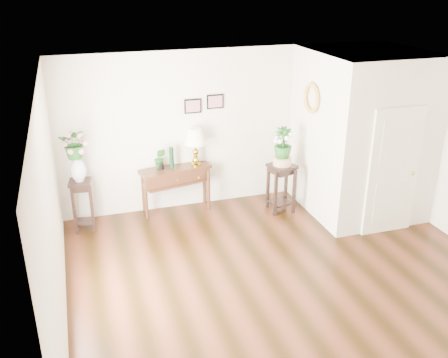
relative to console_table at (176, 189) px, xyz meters
name	(u,v)px	position (x,y,z in m)	size (l,w,h in m)	color
floor	(288,278)	(1.03, -2.57, -0.41)	(6.00, 5.50, 0.02)	#472012
ceiling	(300,79)	(1.03, -2.57, 2.39)	(6.00, 5.50, 0.02)	white
wall_back	(228,128)	(1.03, 0.18, 0.99)	(6.00, 0.02, 2.80)	beige
wall_front	(437,316)	(1.03, -5.32, 0.99)	(6.00, 0.02, 2.80)	beige
wall_left	(52,219)	(-1.97, -2.57, 0.99)	(0.02, 5.50, 2.80)	beige
partition	(361,133)	(3.13, -0.79, 0.99)	(1.80, 1.95, 2.80)	beige
door	(393,172)	(3.13, -1.79, 0.64)	(0.90, 0.05, 2.10)	silver
art_print_left	(193,106)	(0.38, 0.16, 1.44)	(0.30, 0.02, 0.25)	black
art_print_right	(215,102)	(0.78, 0.16, 1.49)	(0.30, 0.02, 0.25)	black
wall_ornament	(311,98)	(2.19, -0.67, 1.64)	(0.51, 0.51, 0.07)	#DD9752
console_table	(176,189)	(0.00, 0.00, 0.00)	(1.24, 0.41, 0.83)	#381F0F
table_lamp	(196,146)	(0.38, 0.00, 0.76)	(0.39, 0.39, 0.68)	#A99321
green_vase	(172,159)	(-0.05, 0.00, 0.58)	(0.08, 0.08, 0.38)	black
potted_plant	(160,159)	(-0.26, 0.00, 0.60)	(0.20, 0.16, 0.36)	#1B5119
plant_stand_a	(83,205)	(-1.62, -0.24, 0.03)	(0.34, 0.34, 0.88)	black
porcelain_vase	(78,168)	(-1.62, -0.24, 0.69)	(0.25, 0.25, 0.43)	silver
lily_arrangement	(75,142)	(-1.62, -0.24, 1.12)	(0.45, 0.39, 0.50)	#1B5119
plant_stand_b	(281,188)	(1.78, -0.55, 0.02)	(0.41, 0.41, 0.87)	black
ceramic_bowl	(282,160)	(1.78, -0.55, 0.54)	(0.32, 0.32, 0.14)	beige
narcissus	(283,143)	(1.78, -0.55, 0.86)	(0.31, 0.31, 0.55)	#1B5119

